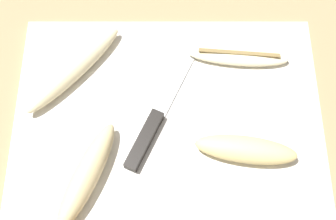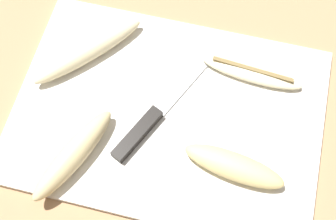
% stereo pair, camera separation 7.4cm
% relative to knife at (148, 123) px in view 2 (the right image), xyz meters
% --- Properties ---
extents(ground_plane, '(4.00, 4.00, 0.00)m').
position_rel_knife_xyz_m(ground_plane, '(0.03, 0.03, -0.02)').
color(ground_plane, tan).
extents(cutting_board, '(0.49, 0.35, 0.01)m').
position_rel_knife_xyz_m(cutting_board, '(0.03, 0.03, -0.01)').
color(cutting_board, white).
rests_on(cutting_board, ground_plane).
extents(knife, '(0.12, 0.23, 0.02)m').
position_rel_knife_xyz_m(knife, '(0.00, 0.00, 0.00)').
color(knife, black).
rests_on(knife, cutting_board).
extents(banana_golden_short, '(0.16, 0.06, 0.03)m').
position_rel_knife_xyz_m(banana_golden_short, '(0.14, -0.04, 0.01)').
color(banana_golden_short, '#EDD689').
rests_on(banana_golden_short, cutting_board).
extents(banana_ripe_center, '(0.10, 0.17, 0.04)m').
position_rel_knife_xyz_m(banana_ripe_center, '(-0.09, -0.08, 0.01)').
color(banana_ripe_center, beige).
rests_on(banana_ripe_center, cutting_board).
extents(banana_cream_curved, '(0.16, 0.18, 0.03)m').
position_rel_knife_xyz_m(banana_cream_curved, '(-0.13, 0.10, 0.01)').
color(banana_cream_curved, beige).
rests_on(banana_cream_curved, cutting_board).
extents(banana_bright_far, '(0.17, 0.05, 0.02)m').
position_rel_knife_xyz_m(banana_bright_far, '(0.14, 0.13, 0.00)').
color(banana_bright_far, beige).
rests_on(banana_bright_far, cutting_board).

